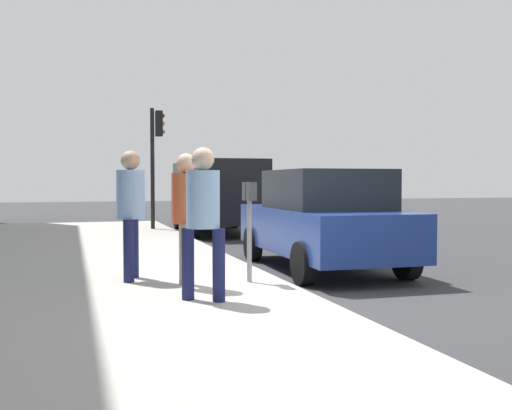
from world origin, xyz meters
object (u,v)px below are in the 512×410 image
at_px(parked_van_far, 216,192).
at_px(parked_sedan_near, 323,219).
at_px(pedestrian_at_meter, 186,208).
at_px(pedestrian_bystander, 203,210).
at_px(parking_meter, 249,210).
at_px(parking_officer, 131,203).
at_px(traffic_signal, 156,148).

bearing_deg(parked_van_far, parked_sedan_near, 179.99).
distance_m(pedestrian_at_meter, parked_van_far, 10.13).
bearing_deg(parked_sedan_near, pedestrian_bystander, 134.86).
xyz_separation_m(parking_meter, pedestrian_bystander, (-1.08, 0.90, 0.07)).
bearing_deg(parking_officer, pedestrian_at_meter, -34.33).
xyz_separation_m(parking_meter, parked_van_far, (9.65, -1.87, 0.09)).
distance_m(pedestrian_at_meter, pedestrian_bystander, 0.99).
height_order(parked_sedan_near, traffic_signal, traffic_signal).
relative_size(parking_meter, parking_officer, 0.76).
height_order(parked_sedan_near, parked_van_far, parked_van_far).
bearing_deg(parked_van_far, traffic_signal, 83.85).
bearing_deg(parked_van_far, parking_officer, 159.01).
distance_m(parked_van_far, traffic_signal, 2.25).
xyz_separation_m(parked_sedan_near, traffic_signal, (8.18, 1.81, 1.68)).
relative_size(parking_meter, traffic_signal, 0.39).
height_order(parking_officer, parked_sedan_near, parking_officer).
xyz_separation_m(pedestrian_bystander, parking_officer, (1.77, 0.67, 0.03)).
relative_size(pedestrian_at_meter, parking_officer, 0.97).
xyz_separation_m(parking_meter, parked_sedan_near, (1.67, -1.87, -0.27)).
bearing_deg(pedestrian_bystander, parking_officer, 55.85).
bearing_deg(parked_sedan_near, parking_officer, 106.03).
bearing_deg(parking_officer, parked_sedan_near, 31.35).
bearing_deg(pedestrian_at_meter, traffic_signal, 87.29).
bearing_deg(parking_officer, pedestrian_bystander, -53.86).
bearing_deg(pedestrian_bystander, pedestrian_at_meter, 35.84).
xyz_separation_m(pedestrian_bystander, traffic_signal, (10.93, -0.95, 1.34)).
height_order(parking_meter, traffic_signal, traffic_signal).
height_order(parked_van_far, traffic_signal, traffic_signal).
bearing_deg(parked_van_far, pedestrian_at_meter, 164.06).
bearing_deg(parking_officer, parking_meter, -8.17).
bearing_deg(traffic_signal, parking_meter, 179.69).
bearing_deg(traffic_signal, parking_officer, 169.94).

